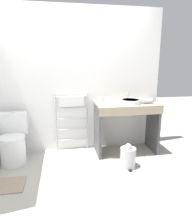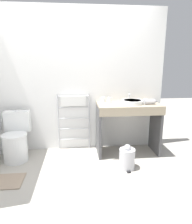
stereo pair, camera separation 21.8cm
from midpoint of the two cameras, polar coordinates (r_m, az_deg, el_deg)
ground_plane at (r=2.57m, az=-1.23°, el=-21.44°), size 12.00×12.00×0.00m
wall_back at (r=3.42m, az=-3.03°, el=8.77°), size 2.87×0.12×2.36m
toilet at (r=3.33m, az=-20.18°, el=-7.70°), size 0.39×0.50×0.75m
towel_radiator at (r=3.38m, az=-4.58°, el=0.57°), size 0.56×0.06×0.98m
vanity_counter at (r=3.31m, az=11.04°, el=-2.22°), size 1.00×0.56×0.85m
sink_basin at (r=3.24m, az=12.25°, el=2.85°), size 0.34×0.34×0.06m
faucet at (r=3.40m, az=11.37°, el=4.39°), size 0.02×0.10×0.14m
cup_near_wall at (r=3.34m, az=3.98°, el=3.59°), size 0.06×0.06×0.08m
cup_near_edge at (r=3.31m, az=5.76°, el=3.47°), size 0.06×0.06×0.08m
hair_dryer at (r=3.29m, az=17.01°, el=2.88°), size 0.22×0.16×0.08m
trash_bin at (r=2.98m, az=10.99°, el=-12.84°), size 0.23×0.26×0.37m
bath_mat at (r=2.92m, az=-23.57°, el=-17.82°), size 0.56×0.36×0.01m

